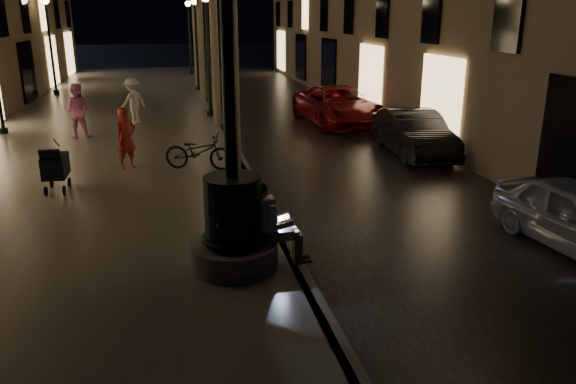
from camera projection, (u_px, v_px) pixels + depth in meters
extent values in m
plane|color=black|center=(221.00, 125.00, 21.40)|extent=(120.00, 120.00, 0.00)
cube|color=black|center=(297.00, 122.00, 21.99)|extent=(6.00, 45.00, 0.02)
cube|color=#605B55|center=(112.00, 127.00, 20.58)|extent=(8.00, 45.00, 0.20)
cube|color=#59595B|center=(221.00, 122.00, 21.37)|extent=(0.25, 45.00, 0.20)
cylinder|color=#59595B|center=(234.00, 255.00, 8.97)|extent=(1.40, 1.40, 0.40)
cylinder|color=black|center=(233.00, 210.00, 8.74)|extent=(0.90, 0.90, 1.10)
torus|color=black|center=(234.00, 237.00, 8.88)|extent=(1.04, 1.04, 0.10)
torus|color=black|center=(232.00, 186.00, 8.62)|extent=(0.89, 0.89, 0.09)
cylinder|color=black|center=(229.00, 70.00, 8.09)|extent=(0.20, 0.20, 3.20)
cube|color=gray|center=(268.00, 235.00, 8.99)|extent=(0.37, 0.25, 0.18)
cube|color=white|center=(264.00, 215.00, 8.87)|extent=(0.46, 0.27, 0.58)
sphere|color=tan|center=(262.00, 192.00, 8.75)|extent=(0.22, 0.22, 0.22)
sphere|color=black|center=(261.00, 190.00, 8.74)|extent=(0.22, 0.22, 0.22)
cube|color=gray|center=(284.00, 236.00, 8.95)|extent=(0.47, 0.13, 0.14)
cube|color=gray|center=(282.00, 232.00, 9.12)|extent=(0.47, 0.13, 0.14)
cube|color=gray|center=(298.00, 249.00, 9.07)|extent=(0.13, 0.12, 0.49)
cube|color=gray|center=(295.00, 244.00, 9.24)|extent=(0.13, 0.12, 0.49)
cube|color=black|center=(304.00, 261.00, 9.16)|extent=(0.27, 0.10, 0.03)
cube|color=black|center=(301.00, 257.00, 9.33)|extent=(0.27, 0.10, 0.03)
cube|color=black|center=(284.00, 229.00, 9.02)|extent=(0.25, 0.34, 0.02)
cube|color=black|center=(274.00, 223.00, 8.95)|extent=(0.09, 0.34, 0.22)
cube|color=#A1B9E6|center=(275.00, 223.00, 8.95)|extent=(0.06, 0.31, 0.19)
cylinder|color=#6B604C|center=(233.00, 71.00, 14.01)|extent=(0.28, 0.28, 5.00)
cylinder|color=#6B604C|center=(215.00, 53.00, 19.59)|extent=(0.28, 0.28, 5.10)
cylinder|color=#6B604C|center=(201.00, 46.00, 25.19)|extent=(0.28, 0.28, 4.90)
cylinder|color=#6B604C|center=(196.00, 37.00, 30.75)|extent=(0.28, 0.28, 5.20)
cylinder|color=black|center=(234.00, 164.00, 14.73)|extent=(0.28, 0.28, 0.20)
cylinder|color=black|center=(232.00, 83.00, 14.09)|extent=(0.12, 0.12, 4.40)
cylinder|color=black|center=(210.00, 113.00, 22.18)|extent=(0.28, 0.28, 0.20)
cylinder|color=black|center=(208.00, 59.00, 21.54)|extent=(0.12, 0.12, 4.40)
cylinder|color=black|center=(199.00, 88.00, 29.64)|extent=(0.28, 0.28, 0.20)
cylinder|color=black|center=(197.00, 47.00, 29.00)|extent=(0.12, 0.12, 4.40)
sphere|color=#FFD88C|center=(194.00, 1.00, 28.31)|extent=(0.36, 0.36, 0.36)
cylinder|color=black|center=(192.00, 73.00, 37.09)|extent=(0.28, 0.28, 0.20)
cylinder|color=black|center=(190.00, 40.00, 36.45)|extent=(0.12, 0.12, 4.40)
sphere|color=#FFD88C|center=(188.00, 3.00, 35.76)|extent=(0.36, 0.36, 0.36)
cylinder|color=black|center=(4.00, 130.00, 18.92)|extent=(0.28, 0.28, 0.20)
cylinder|color=black|center=(56.00, 92.00, 28.24)|extent=(0.28, 0.28, 0.20)
cylinder|color=black|center=(51.00, 49.00, 27.60)|extent=(0.12, 0.12, 4.40)
sphere|color=#FFD88C|center=(45.00, 0.00, 26.91)|extent=(0.36, 0.36, 0.36)
cube|color=black|center=(55.00, 166.00, 12.63)|extent=(0.50, 0.82, 0.49)
cube|color=black|center=(50.00, 156.00, 12.18)|extent=(0.44, 0.19, 0.32)
cylinder|color=black|center=(46.00, 191.00, 12.44)|extent=(0.05, 0.22, 0.22)
cylinder|color=black|center=(64.00, 190.00, 12.51)|extent=(0.05, 0.22, 0.22)
cylinder|color=black|center=(52.00, 183.00, 13.05)|extent=(0.05, 0.22, 0.22)
cylinder|color=black|center=(69.00, 182.00, 13.12)|extent=(0.05, 0.22, 0.22)
cylinder|color=black|center=(57.00, 143.00, 12.90)|extent=(0.04, 0.49, 0.30)
imported|color=black|center=(414.00, 133.00, 16.67)|extent=(1.65, 4.14, 1.34)
imported|color=maroon|center=(338.00, 106.00, 21.35)|extent=(2.75, 5.28, 1.42)
imported|color=#B93225|center=(126.00, 138.00, 14.49)|extent=(0.69, 0.64, 1.59)
imported|color=#D06EA3|center=(77.00, 111.00, 18.04)|extent=(0.95, 0.79, 1.76)
imported|color=silver|center=(133.00, 101.00, 20.36)|extent=(1.22, 1.17, 1.66)
imported|color=black|center=(199.00, 152.00, 14.48)|extent=(1.90, 1.20, 0.94)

